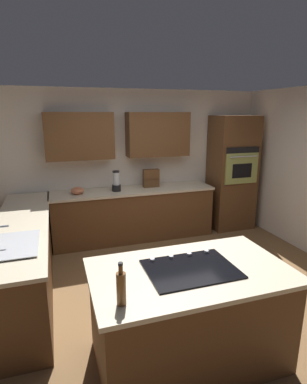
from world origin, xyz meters
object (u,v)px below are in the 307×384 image
spice_rack (151,178)px  blender (116,182)px  mixing_bowl (77,191)px  cooktop (190,268)px  oil_bottle (121,287)px  sink_unit (14,244)px  wall_oven (232,173)px

spice_rack → blender: bearing=8.6°
mixing_bowl → blender: bearing=180.0°
mixing_bowl → spice_rack: size_ratio=0.67×
cooktop → mixing_bowl: size_ratio=3.52×
cooktop → oil_bottle: 0.74m
sink_unit → spice_rack: spice_rack is taller
sink_unit → cooktop: bearing=146.7°
wall_oven → blender: size_ratio=6.13×
sink_unit → mixing_bowl: size_ratio=3.24×
blender → mixing_bowl: bearing=0.0°
wall_oven → sink_unit: bearing=27.3°
wall_oven → spice_rack: wall_oven is taller
cooktop → blender: blender is taller
cooktop → sink_unit: bearing=-33.3°
wall_oven → mixing_bowl: size_ratio=9.94×
wall_oven → blender: bearing=0.4°
oil_bottle → wall_oven: bearing=-131.9°
wall_oven → sink_unit: size_ratio=3.07×
mixing_bowl → sink_unit: bearing=67.5°
wall_oven → oil_bottle: bearing=48.1°
blender → spice_rack: bearing=-171.4°
blender → oil_bottle: size_ratio=1.10×
mixing_bowl → spice_rack: (-1.30, -0.10, 0.10)m
cooktop → spice_rack: size_ratio=2.36×
blender → spice_rack: (-0.65, -0.10, 0.01)m
sink_unit → cooktop: (-1.49, 0.98, -0.01)m
wall_oven → oil_bottle: wall_oven is taller
mixing_bowl → oil_bottle: size_ratio=0.68×
spice_rack → oil_bottle: (1.26, 3.26, -0.03)m
sink_unit → oil_bottle: size_ratio=2.20×
sink_unit → blender: blender is taller
wall_oven → sink_unit: 4.14m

